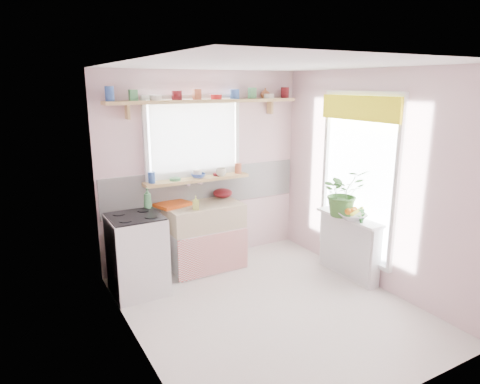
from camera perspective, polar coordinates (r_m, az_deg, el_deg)
room at (r=5.31m, az=5.02°, el=3.79°), size 3.20×3.20×3.20m
sink_unit at (r=5.53m, az=-4.74°, el=-5.85°), size 0.95×0.65×1.11m
cooker at (r=5.01m, az=-13.55°, el=-8.08°), size 0.58×0.58×0.93m
radiator_ledge at (r=5.47m, az=14.32°, el=-6.88°), size 0.22×0.95×0.78m
windowsill at (r=5.50m, az=-5.71°, el=1.69°), size 1.40×0.22×0.04m
pine_shelf at (r=5.43m, az=-4.45°, el=11.99°), size 2.52×0.24×0.04m
shelf_crockery at (r=5.42m, az=-4.69°, el=12.77°), size 2.47×0.11×0.12m
sill_crockery at (r=5.48m, az=-5.73°, el=2.47°), size 1.35×0.11×0.12m
dish_tray at (r=5.39m, az=-8.96°, el=-1.64°), size 0.47×0.40×0.04m
colander at (r=5.73m, az=-2.31°, el=-0.12°), size 0.34×0.34×0.12m
jade_plant at (r=5.26m, az=13.57°, el=-0.07°), size 0.59×0.53×0.58m
fruit_bowl at (r=5.21m, az=14.74°, el=-3.15°), size 0.42×0.42×0.08m
herb_pot at (r=5.09m, az=15.91°, el=-2.99°), size 0.10×0.07×0.18m
soap_bottle_sink at (r=5.19m, az=-5.92°, el=-1.42°), size 0.10×0.10×0.17m
sill_cup at (r=5.56m, az=-2.55°, el=2.66°), size 0.14×0.14×0.11m
sill_bowl at (r=5.49m, az=-5.58°, el=2.19°), size 0.22×0.22×0.06m
shelf_vase at (r=5.91m, az=3.39°, el=13.04°), size 0.13×0.13×0.14m
cooker_bottle at (r=5.09m, az=-12.25°, el=-0.81°), size 0.12×0.12×0.24m
fruit at (r=5.20m, az=14.78°, el=-2.47°), size 0.20×0.14×0.10m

